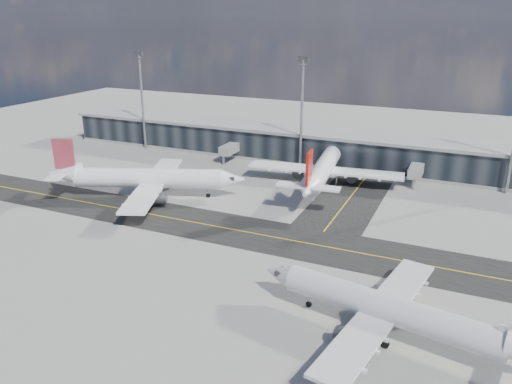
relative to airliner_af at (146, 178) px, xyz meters
The scene contains 9 objects.
ground 27.41m from the airliner_af, 27.56° to the right, with size 300.00×300.00×0.00m, color gray.
taxiway_lanes 28.29m from the airliner_af, ahead, with size 180.00×63.00×0.03m.
terminal_concourse 48.75m from the airliner_af, 60.45° to the left, with size 152.00×19.80×8.80m.
floodlight_masts 44.29m from the airliner_af, 55.92° to the left, with size 102.50×0.70×28.90m.
airliner_af is the anchor object (origin of this frame).
airliner_redtail 41.43m from the airliner_af, 35.11° to the left, with size 37.58×43.97×13.02m.
airliner_near 66.36m from the airliner_af, 27.02° to the right, with size 37.45×32.10×11.12m.
baggage_tug 7.53m from the airliner_af, 59.87° to the right, with size 3.66×2.30×2.14m.
service_van 40.99m from the airliner_af, 50.43° to the left, with size 2.41×5.23×1.45m, color white.
Camera 1 is at (41.43, -73.91, 38.79)m, focal length 35.00 mm.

